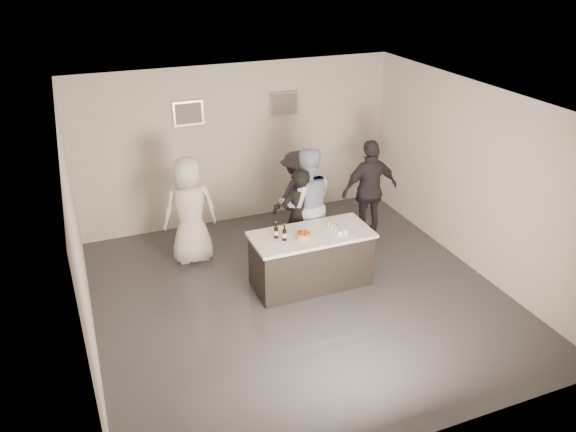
% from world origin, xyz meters
% --- Properties ---
extents(floor, '(6.00, 6.00, 0.00)m').
position_xyz_m(floor, '(0.00, 0.00, 0.00)').
color(floor, '#3D3D42').
rests_on(floor, ground).
extents(ceiling, '(6.00, 6.00, 0.00)m').
position_xyz_m(ceiling, '(0.00, 0.00, 3.00)').
color(ceiling, white).
extents(wall_back, '(6.00, 0.04, 3.00)m').
position_xyz_m(wall_back, '(0.00, 3.00, 1.50)').
color(wall_back, silver).
rests_on(wall_back, ground).
extents(wall_front, '(6.00, 0.04, 3.00)m').
position_xyz_m(wall_front, '(0.00, -3.00, 1.50)').
color(wall_front, silver).
rests_on(wall_front, ground).
extents(wall_left, '(0.04, 6.00, 3.00)m').
position_xyz_m(wall_left, '(-3.00, 0.00, 1.50)').
color(wall_left, silver).
rests_on(wall_left, ground).
extents(wall_right, '(0.04, 6.00, 3.00)m').
position_xyz_m(wall_right, '(3.00, 0.00, 1.50)').
color(wall_right, silver).
rests_on(wall_right, ground).
extents(picture_left, '(0.54, 0.04, 0.44)m').
position_xyz_m(picture_left, '(-0.90, 2.97, 2.20)').
color(picture_left, '#B2B2B7').
rests_on(picture_left, wall_back).
extents(picture_right, '(0.54, 0.04, 0.44)m').
position_xyz_m(picture_right, '(0.90, 2.97, 2.20)').
color(picture_right, '#B2B2B7').
rests_on(picture_right, wall_back).
extents(bar_counter, '(1.86, 0.86, 0.90)m').
position_xyz_m(bar_counter, '(0.30, 0.28, 0.45)').
color(bar_counter, white).
rests_on(bar_counter, ground).
extents(cake, '(0.21, 0.21, 0.07)m').
position_xyz_m(cake, '(0.13, 0.20, 0.94)').
color(cake, orange).
rests_on(cake, bar_counter).
extents(beer_bottle_a, '(0.07, 0.07, 0.26)m').
position_xyz_m(beer_bottle_a, '(-0.25, 0.35, 1.03)').
color(beer_bottle_a, black).
rests_on(beer_bottle_a, bar_counter).
extents(beer_bottle_b, '(0.07, 0.07, 0.26)m').
position_xyz_m(beer_bottle_b, '(-0.16, 0.23, 1.03)').
color(beer_bottle_b, black).
rests_on(beer_bottle_b, bar_counter).
extents(tumbler_cluster, '(0.19, 0.40, 0.08)m').
position_xyz_m(tumbler_cluster, '(0.73, 0.23, 0.94)').
color(tumbler_cluster, orange).
rests_on(tumbler_cluster, bar_counter).
extents(candles, '(0.24, 0.08, 0.01)m').
position_xyz_m(candles, '(0.05, -0.07, 0.90)').
color(candles, pink).
rests_on(candles, bar_counter).
extents(person_main_black, '(0.65, 0.46, 1.69)m').
position_xyz_m(person_main_black, '(0.38, 1.00, 0.84)').
color(person_main_black, black).
rests_on(person_main_black, ground).
extents(person_main_blue, '(1.06, 0.89, 1.96)m').
position_xyz_m(person_main_blue, '(0.57, 1.13, 0.98)').
color(person_main_blue, '#A9BCDD').
rests_on(person_main_blue, ground).
extents(person_guest_left, '(0.92, 0.62, 1.84)m').
position_xyz_m(person_guest_left, '(-1.25, 1.72, 0.92)').
color(person_guest_left, white).
rests_on(person_guest_left, ground).
extents(person_guest_right, '(1.09, 0.47, 1.85)m').
position_xyz_m(person_guest_right, '(1.92, 1.38, 0.93)').
color(person_guest_right, '#2C2931').
rests_on(person_guest_right, ground).
extents(person_guest_back, '(1.15, 0.87, 1.58)m').
position_xyz_m(person_guest_back, '(0.77, 2.04, 0.79)').
color(person_guest_back, '#29242B').
rests_on(person_guest_back, ground).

